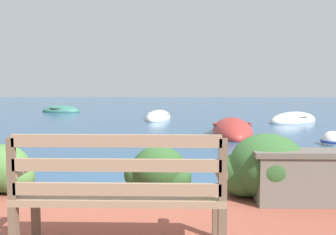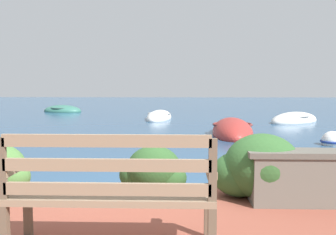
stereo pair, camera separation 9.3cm
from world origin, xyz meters
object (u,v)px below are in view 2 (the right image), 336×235
object	(u,v)px
park_bench	(111,189)
rowboat_far	(159,118)
mooring_buoy	(332,141)
rowboat_nearest	(232,132)
rowboat_mid	(294,121)
rowboat_outer	(63,111)

from	to	relation	value
park_bench	rowboat_far	bearing A→B (deg)	95.63
mooring_buoy	rowboat_nearest	bearing A→B (deg)	138.94
rowboat_nearest	rowboat_mid	size ratio (longest dim) A/B	1.25
park_bench	mooring_buoy	xyz separation A→B (m)	(4.30, 6.57, -0.61)
park_bench	mooring_buoy	world-z (taller)	park_bench
rowboat_mid	rowboat_far	xyz separation A→B (m)	(-5.49, 1.26, -0.01)
mooring_buoy	rowboat_outer	bearing A→B (deg)	133.07
rowboat_outer	mooring_buoy	world-z (taller)	rowboat_outer
rowboat_far	mooring_buoy	distance (m)	8.39
rowboat_mid	rowboat_nearest	bearing A→B (deg)	13.92
rowboat_far	rowboat_outer	bearing A→B (deg)	61.08
rowboat_nearest	rowboat_mid	bearing A→B (deg)	145.40
rowboat_far	mooring_buoy	world-z (taller)	rowboat_far
rowboat_far	rowboat_nearest	bearing A→B (deg)	-146.48
rowboat_nearest	rowboat_far	size ratio (longest dim) A/B	1.10
rowboat_mid	rowboat_outer	distance (m)	12.25
rowboat_outer	park_bench	bearing A→B (deg)	-53.30
park_bench	rowboat_far	size ratio (longest dim) A/B	0.52
rowboat_far	park_bench	bearing A→B (deg)	-171.23
rowboat_nearest	rowboat_far	world-z (taller)	rowboat_nearest
rowboat_nearest	rowboat_far	bearing A→B (deg)	-149.65
park_bench	rowboat_outer	distance (m)	18.54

